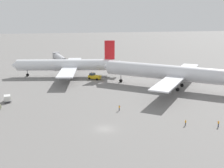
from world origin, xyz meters
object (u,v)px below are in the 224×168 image
object	(u,v)px
ground_crew_marshaller_foreground	(119,108)
ground_crew_ramp_agent_by_cones	(218,124)
airliner_being_pushed	(172,73)
gse_container_dolly_flat	(7,98)
ground_crew_wing_walker_right	(186,122)
pushback_tug	(94,76)
jet_bridge	(59,58)
airliner_at_gate_left	(67,65)

from	to	relation	value
ground_crew_marshaller_foreground	ground_crew_ramp_agent_by_cones	bearing A→B (deg)	-35.75
airliner_being_pushed	gse_container_dolly_flat	bearing A→B (deg)	-172.06
ground_crew_marshaller_foreground	ground_crew_wing_walker_right	bearing A→B (deg)	-43.57
ground_crew_ramp_agent_by_cones	ground_crew_marshaller_foreground	size ratio (longest dim) A/B	0.99
pushback_tug	airliner_being_pushed	bearing A→B (deg)	-34.86
gse_container_dolly_flat	ground_crew_marshaller_foreground	xyz separation A→B (m)	(33.94, -14.35, -0.28)
ground_crew_marshaller_foreground	jet_bridge	distance (m)	80.35
airliner_at_gate_left	pushback_tug	size ratio (longest dim) A/B	6.28
airliner_being_pushed	ground_crew_marshaller_foreground	distance (m)	33.52
pushback_tug	ground_crew_ramp_agent_by_cones	xyz separation A→B (m)	(25.55, -57.79, -0.34)
jet_bridge	airliner_at_gate_left	bearing A→B (deg)	-82.83
airliner_being_pushed	ground_crew_marshaller_foreground	world-z (taller)	airliner_being_pushed
ground_crew_wing_walker_right	ground_crew_ramp_agent_by_cones	xyz separation A→B (m)	(7.89, -2.28, 0.09)
ground_crew_ramp_agent_by_cones	jet_bridge	size ratio (longest dim) A/B	0.08
gse_container_dolly_flat	jet_bridge	size ratio (longest dim) A/B	0.17
jet_bridge	gse_container_dolly_flat	bearing A→B (deg)	-104.20
airliner_at_gate_left	ground_crew_ramp_agent_by_cones	size ratio (longest dim) A/B	28.19
airliner_at_gate_left	jet_bridge	size ratio (longest dim) A/B	2.26
ground_crew_wing_walker_right	ground_crew_marshaller_foreground	xyz separation A→B (m)	(-14.72, 14.01, 0.10)
pushback_tug	jet_bridge	bearing A→B (deg)	111.94
airliner_being_pushed	gse_container_dolly_flat	size ratio (longest dim) A/B	13.86
ground_crew_wing_walker_right	ground_crew_ramp_agent_by_cones	size ratio (longest dim) A/B	0.91
ground_crew_wing_walker_right	jet_bridge	size ratio (longest dim) A/B	0.07
airliner_at_gate_left	ground_crew_wing_walker_right	bearing A→B (deg)	-65.57
ground_crew_ramp_agent_by_cones	airliner_at_gate_left	bearing A→B (deg)	119.18
jet_bridge	ground_crew_ramp_agent_by_cones	bearing A→B (deg)	-66.88
ground_crew_wing_walker_right	airliner_being_pushed	bearing A→B (deg)	75.18
pushback_tug	ground_crew_ramp_agent_by_cones	size ratio (longest dim) A/B	4.49
airliner_being_pushed	ground_crew_wing_walker_right	size ratio (longest dim) A/B	32.13
pushback_tug	ground_crew_marshaller_foreground	xyz separation A→B (m)	(2.94, -41.51, -0.33)
ground_crew_wing_walker_right	gse_container_dolly_flat	bearing A→B (deg)	149.77
airliner_at_gate_left	ground_crew_marshaller_foreground	size ratio (longest dim) A/B	27.92
airliner_at_gate_left	ground_crew_marshaller_foreground	xyz separation A→B (m)	(14.14, -49.55, -4.02)
pushback_tug	jet_bridge	world-z (taller)	jet_bridge
ground_crew_wing_walker_right	jet_bridge	bearing A→B (deg)	109.39
gse_container_dolly_flat	ground_crew_ramp_agent_by_cones	distance (m)	64.32
ground_crew_marshaller_foreground	pushback_tug	bearing A→B (deg)	94.05
ground_crew_ramp_agent_by_cones	ground_crew_marshaller_foreground	xyz separation A→B (m)	(-22.62, 16.28, 0.01)
ground_crew_wing_walker_right	jet_bridge	world-z (taller)	jet_bridge
airliner_at_gate_left	ground_crew_wing_walker_right	distance (m)	69.93
airliner_at_gate_left	airliner_being_pushed	bearing A→B (deg)	-35.10
pushback_tug	ground_crew_marshaller_foreground	bearing A→B (deg)	-85.95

